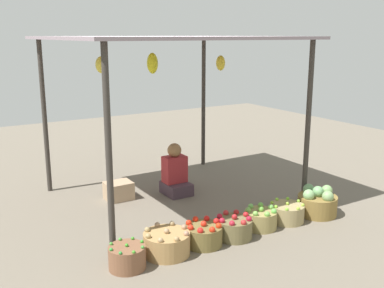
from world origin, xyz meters
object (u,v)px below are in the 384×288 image
Objects in this scene: basket_cabbages at (317,203)px; basket_red_apples at (234,228)px; basket_potatoes at (167,243)px; basket_red_tomatoes at (204,235)px; basket_green_chilies at (127,257)px; wooden_crate_near_vendor at (119,191)px; vendor_person at (175,175)px; basket_limes at (287,213)px; basket_green_apples at (261,219)px.

basket_red_apples is at bearing 179.85° from basket_cabbages.
basket_potatoes reaches higher than basket_red_tomatoes.
basket_green_chilies is 1.01× the size of wooden_crate_near_vendor.
basket_cabbages reaches higher than wooden_crate_near_vendor.
basket_cabbages is (2.75, 0.00, 0.04)m from basket_green_chilies.
basket_limes is at bearing -67.18° from vendor_person.
basket_red_tomatoes is 0.41m from basket_red_apples.
vendor_person is 1.79m from basket_red_tomatoes.
basket_red_apples is at bearing -173.44° from basket_green_apples.
basket_limes is (0.70, -1.67, -0.18)m from vendor_person.
wooden_crate_near_vendor is at bearing 69.61° from basket_green_chilies.
basket_potatoes is 0.88m from basket_red_apples.
vendor_person is at bearing 84.11° from basket_red_apples.
basket_red_apples reaches higher than basket_green_chilies.
vendor_person is 1.52× the size of basket_potatoes.
basket_red_apples is 1.13× the size of wooden_crate_near_vendor.
basket_green_chilies is at bearing -179.92° from basket_cabbages.
basket_green_apples is at bearing -59.64° from wooden_crate_near_vendor.
vendor_person is 1.69m from basket_green_apples.
basket_green_apples is 0.91× the size of basket_limes.
basket_green_apples is (1.82, 0.06, -0.00)m from basket_green_chilies.
basket_red_tomatoes reaches higher than basket_green_chilies.
vendor_person reaches higher than basket_green_chilies.
basket_limes is at bearing -0.33° from basket_potatoes.
basket_limes is 0.85× the size of basket_cabbages.
basket_red_tomatoes is at bearing 2.30° from basket_green_chilies.
basket_cabbages reaches higher than basket_red_tomatoes.
basket_limes is at bearing 1.23° from basket_green_chilies.
basket_limes is at bearing 0.44° from basket_red_tomatoes.
vendor_person is 1.76× the size of basket_limes.
basket_potatoes reaches higher than basket_red_apples.
basket_red_apples is 0.97× the size of basket_limes.
vendor_person is 2.10m from basket_cabbages.
vendor_person is at bearing 99.40° from basket_green_apples.
basket_green_chilies is 1.82m from basket_green_apples.
basket_potatoes reaches higher than basket_limes.
basket_cabbages is at bearing -1.39° from basket_potatoes.
basket_green_chilies is 0.74× the size of basket_cabbages.
basket_red_tomatoes is at bearing -2.44° from basket_potatoes.
basket_potatoes is at bearing 176.66° from basket_red_apples.
basket_green_chilies is at bearing -178.14° from basket_green_apples.
basket_red_tomatoes is (0.47, -0.02, -0.00)m from basket_potatoes.
basket_green_apples is at bearing -80.60° from vendor_person.
basket_red_tomatoes is (0.96, 0.04, 0.00)m from basket_green_chilies.
basket_green_apples is (0.27, -1.66, -0.18)m from vendor_person.
basket_red_apples is at bearing 0.31° from basket_green_chilies.
basket_red_tomatoes is 1.08× the size of basket_green_apples.
basket_green_apples is at bearing 0.03° from basket_potatoes.
vendor_person reaches higher than basket_red_apples.
basket_red_tomatoes reaches higher than wooden_crate_near_vendor.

